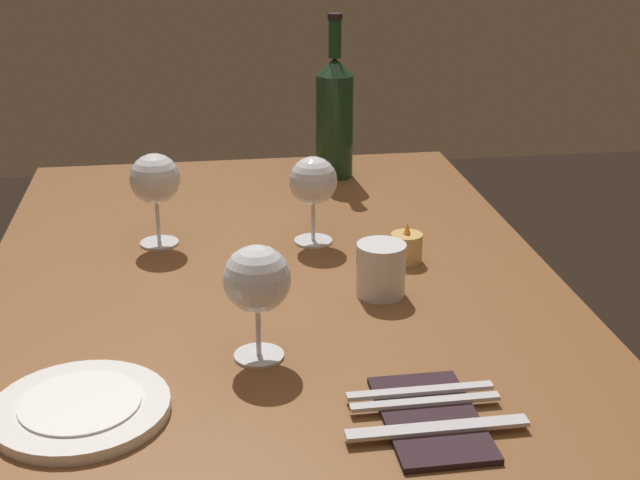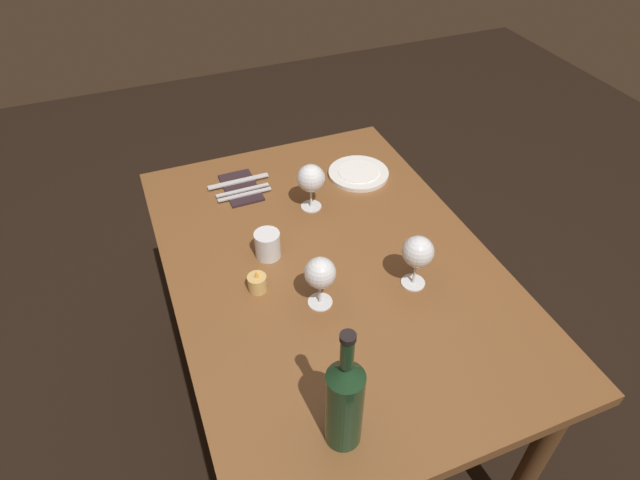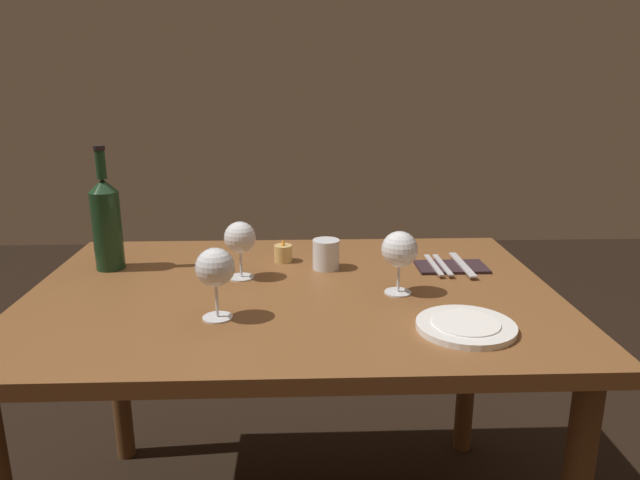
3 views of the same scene
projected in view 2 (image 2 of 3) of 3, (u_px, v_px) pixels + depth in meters
ground_plane at (328, 403)px, 2.03m from camera, size 6.00×6.00×0.00m
dining_table at (330, 283)px, 1.60m from camera, size 1.30×0.90×0.74m
wine_glass_left at (320, 274)px, 1.35m from camera, size 0.08×0.08×0.15m
wine_glass_right at (311, 179)px, 1.66m from camera, size 0.09×0.09×0.16m
wine_glass_centre at (418, 253)px, 1.40m from camera, size 0.09×0.09×0.16m
wine_bottle at (344, 401)px, 1.05m from camera, size 0.08×0.08×0.34m
water_tumbler at (268, 246)px, 1.53m from camera, size 0.07×0.07×0.08m
votive_candle at (257, 283)px, 1.44m from camera, size 0.05×0.05×0.07m
dinner_plate at (359, 173)px, 1.86m from camera, size 0.21×0.21×0.02m
folded_napkin at (241, 188)px, 1.80m from camera, size 0.19×0.11×0.01m
fork_inner at (243, 190)px, 1.78m from camera, size 0.02×0.18×0.00m
fork_outer at (245, 194)px, 1.76m from camera, size 0.02×0.18×0.00m
table_knife at (238, 181)px, 1.82m from camera, size 0.02×0.21×0.00m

